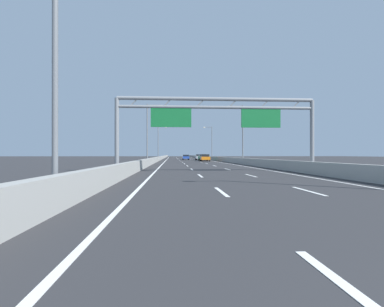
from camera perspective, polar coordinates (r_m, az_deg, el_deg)
ground_plane at (r=99.64m, az=-1.64°, el=-1.01°), size 260.00×260.00×0.00m
lane_dash_left_0 at (r=3.94m, az=29.26°, el=-22.68°), size 0.16×3.00×0.01m
lane_dash_left_1 at (r=12.31m, az=5.54°, el=-7.20°), size 0.16×3.00×0.01m
lane_dash_left_2 at (r=21.20m, az=1.57°, el=-4.23°), size 0.16×3.00×0.01m
lane_dash_left_3 at (r=30.16m, az=-0.04°, el=-3.01°), size 0.16×3.00×0.01m
lane_dash_left_4 at (r=39.13m, az=-0.91°, el=-2.35°), size 0.16×3.00×0.01m
lane_dash_left_5 at (r=48.12m, az=-1.45°, el=-1.94°), size 0.16×3.00×0.01m
lane_dash_left_6 at (r=57.11m, az=-1.82°, el=-1.66°), size 0.16×3.00×0.01m
lane_dash_left_7 at (r=66.10m, az=-2.10°, el=-1.45°), size 0.16×3.00×0.01m
lane_dash_left_8 at (r=75.09m, az=-2.30°, el=-1.29°), size 0.16×3.00×0.01m
lane_dash_left_9 at (r=84.09m, az=-2.46°, el=-1.17°), size 0.16×3.00×0.01m
lane_dash_left_10 at (r=93.09m, az=-2.60°, el=-1.07°), size 0.16×3.00×0.01m
lane_dash_left_11 at (r=102.08m, az=-2.70°, el=-0.99°), size 0.16×3.00×0.01m
lane_dash_left_12 at (r=111.08m, az=-2.79°, el=-0.92°), size 0.16×3.00×0.01m
lane_dash_left_13 at (r=120.08m, az=-2.87°, el=-0.86°), size 0.16×3.00×0.01m
lane_dash_left_14 at (r=129.08m, az=-2.94°, el=-0.81°), size 0.16×3.00×0.01m
lane_dash_left_15 at (r=138.07m, az=-2.99°, el=-0.77°), size 0.16×3.00×0.01m
lane_dash_left_16 at (r=147.07m, az=-3.04°, el=-0.73°), size 0.16×3.00×0.01m
lane_dash_left_17 at (r=156.07m, az=-3.09°, el=-0.69°), size 0.16×3.00×0.01m
lane_dash_right_1 at (r=13.37m, az=21.05°, el=-6.62°), size 0.16×3.00×0.01m
lane_dash_right_2 at (r=21.83m, az=11.04°, el=-4.11°), size 0.16×3.00×0.01m
lane_dash_right_3 at (r=30.60m, az=6.71°, el=-2.97°), size 0.16×3.00×0.01m
lane_dash_right_4 at (r=39.48m, az=4.32°, el=-2.33°), size 0.16×3.00×0.01m
lane_dash_right_5 at (r=48.40m, az=2.81°, el=-1.93°), size 0.16×3.00×0.01m
lane_dash_right_6 at (r=57.34m, az=1.77°, el=-1.65°), size 0.16×3.00×0.01m
lane_dash_right_7 at (r=66.30m, az=1.02°, el=-1.45°), size 0.16×3.00×0.01m
lane_dash_right_8 at (r=75.27m, az=0.44°, el=-1.29°), size 0.16×3.00×0.01m
lane_dash_right_9 at (r=84.25m, az=-0.02°, el=-1.17°), size 0.16×3.00×0.01m
lane_dash_right_10 at (r=93.23m, az=-0.38°, el=-1.07°), size 0.16×3.00×0.01m
lane_dash_right_11 at (r=102.22m, az=-0.68°, el=-0.99°), size 0.16×3.00×0.01m
lane_dash_right_12 at (r=111.20m, az=-0.94°, el=-0.92°), size 0.16×3.00×0.01m
lane_dash_right_13 at (r=120.19m, az=-1.15°, el=-0.86°), size 0.16×3.00×0.01m
lane_dash_right_14 at (r=129.18m, az=-1.34°, el=-0.81°), size 0.16×3.00×0.01m
lane_dash_right_15 at (r=138.17m, az=-1.50°, el=-0.77°), size 0.16×3.00×0.01m
lane_dash_right_16 at (r=147.17m, az=-1.64°, el=-0.73°), size 0.16×3.00×0.01m
lane_dash_right_17 at (r=156.16m, az=-1.77°, el=-0.69°), size 0.16×3.00×0.01m
edge_line_left at (r=87.58m, az=-4.78°, el=-1.13°), size 0.16×176.00×0.01m
edge_line_right at (r=88.03m, az=2.07°, el=-1.12°), size 0.16×176.00×0.01m
barrier_left at (r=109.60m, az=-5.45°, el=-0.68°), size 0.45×220.00×0.95m
barrier_right at (r=110.08m, az=1.75°, el=-0.68°), size 0.45×220.00×0.95m
sign_gantry at (r=25.86m, az=4.66°, el=7.24°), size 17.06×0.36×6.36m
streetlamp_left_near at (r=11.68m, az=-23.31°, el=19.27°), size 2.58×0.28×9.50m
streetlamp_left_mid at (r=48.55m, az=-8.18°, el=4.45°), size 2.58×0.28×9.50m
streetlamp_right_mid at (r=49.70m, az=9.30°, el=4.34°), size 2.58×0.28×9.50m
streetlamp_left_far at (r=86.30m, az=-6.26°, el=2.44°), size 2.58×0.28×9.50m
streetlamp_right_far at (r=86.95m, az=3.62°, el=2.42°), size 2.58×0.28×9.50m
silver_car at (r=80.57m, az=1.33°, el=-0.67°), size 1.77×4.34×1.52m
orange_car at (r=65.58m, az=2.45°, el=-0.79°), size 1.89×4.43×1.51m
green_car at (r=72.76m, az=1.97°, el=-0.72°), size 1.80×4.30×1.54m
blue_car at (r=83.25m, az=-1.19°, el=-0.69°), size 1.75×4.53×1.39m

